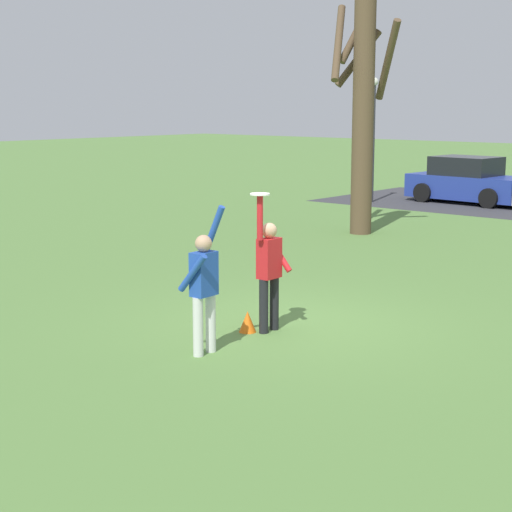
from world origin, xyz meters
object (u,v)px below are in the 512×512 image
at_px(field_cone_orange, 248,322).
at_px(person_defender, 204,284).
at_px(parked_car_blue, 468,182).
at_px(person_catcher, 269,267).
at_px(lamppost_by_lot, 373,127).
at_px(bare_tree_tall, 363,106).
at_px(frisbee_disc, 260,194).

bearing_deg(field_cone_orange, person_defender, -76.97).
height_order(parked_car_blue, field_cone_orange, parked_car_blue).
height_order(person_catcher, parked_car_blue, person_catcher).
bearing_deg(field_cone_orange, lamppost_by_lot, 116.65).
distance_m(person_defender, bare_tree_tall, 11.57).
xyz_separation_m(person_catcher, frisbee_disc, (0.01, -0.22, 1.11)).
height_order(person_catcher, field_cone_orange, person_catcher).
height_order(person_defender, lamppost_by_lot, lamppost_by_lot).
height_order(person_catcher, person_defender, person_catcher).
bearing_deg(parked_car_blue, frisbee_disc, -69.02).
bearing_deg(frisbee_disc, parked_car_blue, 107.04).
xyz_separation_m(frisbee_disc, lamppost_by_lot, (-7.99, 15.45, 0.49)).
bearing_deg(lamppost_by_lot, parked_car_blue, 36.79).
bearing_deg(frisbee_disc, person_catcher, 92.61).
height_order(lamppost_by_lot, field_cone_orange, lamppost_by_lot).
distance_m(person_defender, lamppost_by_lot, 18.59).
bearing_deg(lamppost_by_lot, field_cone_orange, -63.35).
distance_m(bare_tree_tall, field_cone_orange, 10.59).
distance_m(person_catcher, field_cone_orange, 0.88).
distance_m(parked_car_blue, lamppost_by_lot, 3.79).
bearing_deg(person_catcher, frisbee_disc, -0.00).
bearing_deg(person_defender, person_catcher, 0.00).
height_order(person_defender, parked_car_blue, person_defender).
xyz_separation_m(frisbee_disc, parked_car_blue, (-5.34, 17.43, -1.37)).
bearing_deg(frisbee_disc, field_cone_orange, -175.30).
bearing_deg(bare_tree_tall, person_defender, -67.19).
xyz_separation_m(person_catcher, parked_car_blue, (-5.33, 17.21, -0.25)).
bearing_deg(person_defender, bare_tree_tall, 20.19).
relative_size(frisbee_disc, bare_tree_tall, 0.05).
height_order(parked_car_blue, lamppost_by_lot, lamppost_by_lot).
bearing_deg(lamppost_by_lot, frisbee_disc, -62.66).
height_order(bare_tree_tall, field_cone_orange, bare_tree_tall).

